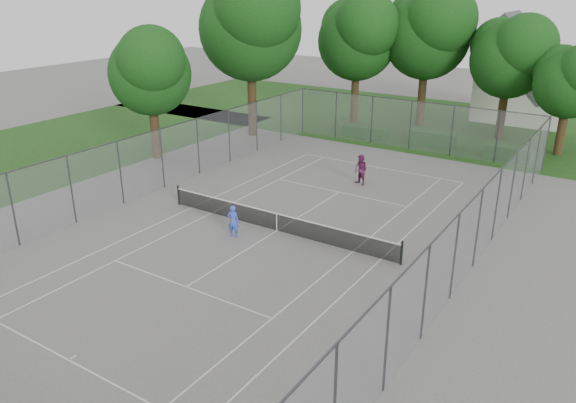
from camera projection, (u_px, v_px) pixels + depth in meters
The scene contains 18 objects.
ground at pixel (277, 231), 27.16m from camera, with size 120.00×120.00×0.00m, color #615E5C.
grass_far at pixel (448, 124), 47.47m from camera, with size 60.00×20.00×0.00m, color #1A3F12.
grass_left at pixel (10, 158), 38.30m from camera, with size 16.00×40.00×0.00m, color #1A3F12.
court_markings at pixel (277, 231), 27.16m from camera, with size 11.03×23.83×0.01m.
tennis_net at pixel (277, 221), 26.97m from camera, with size 12.87×0.10×1.10m.
perimeter_fence at pixel (277, 196), 26.50m from camera, with size 18.08×34.08×3.52m.
tree_far_left at pixel (358, 34), 45.46m from camera, with size 7.37×6.73×10.60m.
tree_far_midleft at pixel (428, 29), 44.40m from camera, with size 7.87×7.18×11.31m.
tree_far_midright at pixel (511, 53), 40.79m from camera, with size 6.47×5.91×9.30m.
tree_far_right at pixel (572, 78), 37.19m from camera, with size 5.38×4.91×7.73m.
tree_side_back at pixel (251, 20), 40.99m from camera, with size 8.75×7.99×12.57m.
tree_side_front at pixel (150, 68), 36.27m from camera, with size 6.16×5.62×8.85m.
hedge_left at pixel (366, 132), 43.37m from camera, with size 3.44×1.03×0.86m, color #194616.
hedge_mid at pixel (432, 139), 41.02m from camera, with size 3.42×0.98×1.08m, color #194616.
hedge_right at pixel (508, 153), 37.91m from camera, with size 3.06×1.12×0.92m, color #194616.
house at pixel (525, 78), 47.57m from camera, with size 7.21×5.59×8.98m.
girl_player at pixel (233, 221), 26.31m from camera, with size 0.57×0.37×1.56m, color blue.
woman_player at pixel (361, 170), 33.03m from camera, with size 0.88×0.69×1.82m, color #67224B.
Camera 1 is at (13.93, -20.49, 11.24)m, focal length 35.00 mm.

